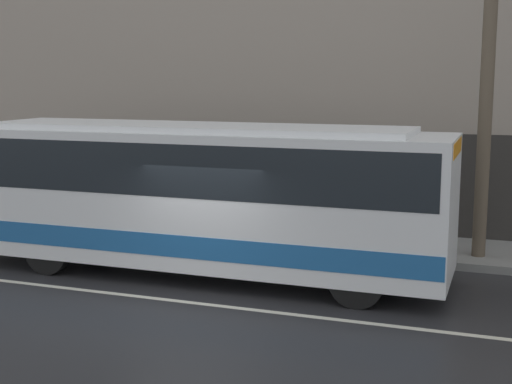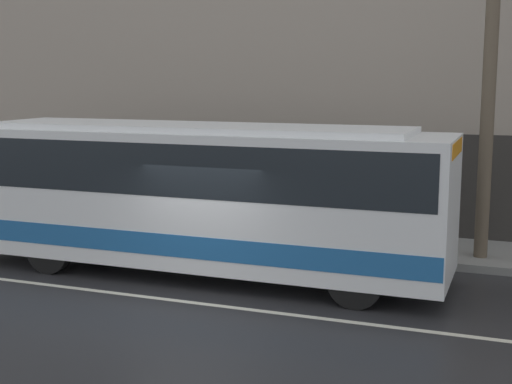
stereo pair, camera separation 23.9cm
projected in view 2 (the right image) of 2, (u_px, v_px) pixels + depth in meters
The scene contains 5 objects.
ground_plane at pixel (188, 302), 13.44m from camera, with size 60.00×60.00×0.00m, color #262628.
sidewalk at pixel (280, 238), 18.36m from camera, with size 60.00×2.67×0.18m.
lane_stripe at pixel (188, 302), 13.44m from camera, with size 54.00×0.14×0.01m.
transit_bus at pixel (195, 191), 15.15m from camera, with size 10.75×2.53×3.22m.
utility_pole_near at pixel (488, 105), 15.59m from camera, with size 0.30×0.30×6.83m.
Camera 2 is at (5.78, -11.65, 4.21)m, focal length 50.00 mm.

